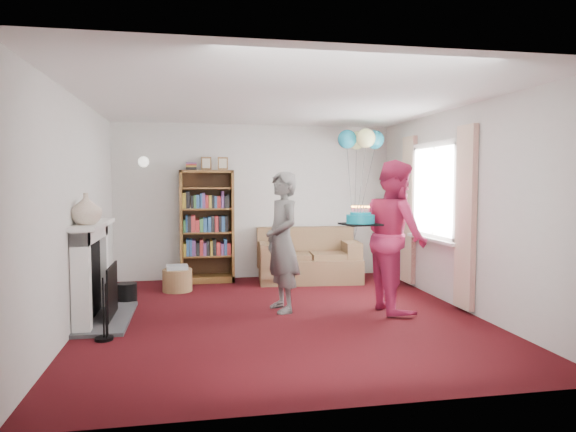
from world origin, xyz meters
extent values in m
plane|color=black|center=(0.00, 0.00, 0.00)|extent=(5.00, 5.00, 0.00)
cube|color=silver|center=(0.00, 2.51, 1.25)|extent=(4.50, 0.02, 2.50)
cube|color=silver|center=(-2.26, 0.00, 1.25)|extent=(0.02, 5.00, 2.50)
cube|color=silver|center=(2.26, 0.00, 1.25)|extent=(0.02, 5.00, 2.50)
cube|color=white|center=(0.00, 0.00, 2.50)|extent=(4.50, 5.00, 0.01)
cube|color=#3F3F42|center=(-2.00, 0.20, 0.02)|extent=(0.55, 1.40, 0.04)
cube|color=white|center=(-2.15, -0.35, 0.53)|extent=(0.18, 0.14, 1.06)
cube|color=white|center=(-2.15, 0.75, 0.53)|extent=(0.18, 0.14, 1.06)
cube|color=white|center=(-2.15, 0.20, 1.00)|extent=(0.18, 1.24, 0.16)
cube|color=white|center=(-2.12, 0.20, 1.10)|extent=(0.28, 1.35, 0.05)
cube|color=black|center=(-2.17, 0.20, 0.48)|extent=(0.10, 0.80, 0.86)
cube|color=black|center=(-1.93, 0.20, 0.33)|extent=(0.02, 0.70, 0.60)
cylinder|color=black|center=(-1.90, -0.58, 0.32)|extent=(0.18, 0.18, 0.64)
cylinder|color=black|center=(-1.87, 1.00, 0.13)|extent=(0.26, 0.26, 0.26)
cube|color=white|center=(2.21, 0.60, 2.08)|extent=(0.08, 1.30, 0.08)
cube|color=white|center=(2.21, 0.60, 0.82)|extent=(0.08, 1.30, 0.08)
cube|color=white|center=(2.24, 0.60, 1.45)|extent=(0.01, 1.15, 1.20)
cube|color=white|center=(2.18, 0.60, 0.79)|extent=(0.14, 1.32, 0.04)
cube|color=beige|center=(2.20, -0.22, 1.15)|extent=(0.07, 0.38, 2.20)
cube|color=beige|center=(2.20, 1.42, 1.15)|extent=(0.07, 0.38, 2.20)
cylinder|color=gold|center=(-1.75, 2.45, 1.90)|extent=(0.04, 0.12, 0.04)
sphere|color=white|center=(-1.75, 2.36, 1.88)|extent=(0.16, 0.16, 0.16)
cube|color=#472B14|center=(-0.80, 2.46, 0.88)|extent=(0.83, 0.04, 1.75)
cube|color=brown|center=(-1.19, 2.27, 0.88)|extent=(0.04, 0.42, 1.75)
cube|color=brown|center=(-0.40, 2.27, 0.88)|extent=(0.04, 0.42, 1.75)
cube|color=brown|center=(-0.80, 2.27, 1.73)|extent=(0.83, 0.42, 0.04)
cube|color=brown|center=(-0.80, 2.27, 0.05)|extent=(0.83, 0.42, 0.10)
cube|color=brown|center=(-0.80, 2.27, 0.41)|extent=(0.75, 0.38, 0.03)
cube|color=brown|center=(-0.80, 2.27, 0.78)|extent=(0.75, 0.38, 0.02)
cube|color=brown|center=(-0.80, 2.27, 1.15)|extent=(0.75, 0.38, 0.02)
cube|color=brown|center=(-0.80, 2.27, 1.47)|extent=(0.75, 0.38, 0.02)
cube|color=maroon|center=(-1.03, 2.25, 1.81)|extent=(0.16, 0.22, 0.12)
cube|color=brown|center=(-0.80, 2.32, 1.86)|extent=(0.16, 0.02, 0.20)
cube|color=brown|center=(-0.54, 2.32, 1.86)|extent=(0.16, 0.02, 0.20)
cube|color=olive|center=(0.79, 2.00, 0.19)|extent=(1.58, 0.84, 0.37)
cube|color=olive|center=(0.79, 2.30, 0.51)|extent=(1.58, 0.24, 0.65)
cube|color=olive|center=(0.12, 2.00, 0.37)|extent=(0.24, 0.79, 0.51)
cube|color=olive|center=(1.46, 2.00, 0.37)|extent=(0.24, 0.79, 0.51)
cube|color=olive|center=(0.44, 1.92, 0.40)|extent=(0.67, 0.54, 0.12)
cube|color=olive|center=(1.15, 1.92, 0.40)|extent=(0.67, 0.54, 0.12)
cylinder|color=olive|center=(-1.24, 1.62, 0.16)|extent=(0.42, 0.42, 0.32)
cube|color=beige|center=(-1.24, 1.62, 0.35)|extent=(0.30, 0.23, 0.06)
imported|color=black|center=(0.05, 0.24, 0.85)|extent=(0.53, 0.69, 1.70)
imported|color=#B92551|center=(1.41, 0.01, 0.92)|extent=(0.71, 0.90, 1.84)
cube|color=black|center=(0.91, -0.14, 1.08)|extent=(0.40, 0.40, 0.02)
cylinder|color=#0D89A0|center=(0.91, -0.14, 1.14)|extent=(0.33, 0.33, 0.10)
cylinder|color=#0D89A0|center=(0.91, -0.14, 1.20)|extent=(0.24, 0.24, 0.04)
cylinder|color=pink|center=(1.01, -0.14, 1.24)|extent=(0.01, 0.01, 0.09)
sphere|color=orange|center=(1.01, -0.14, 1.29)|extent=(0.02, 0.02, 0.02)
cylinder|color=pink|center=(1.01, -0.10, 1.24)|extent=(0.01, 0.01, 0.09)
sphere|color=orange|center=(1.01, -0.10, 1.29)|extent=(0.02, 0.02, 0.02)
cylinder|color=pink|center=(0.99, -0.07, 1.24)|extent=(0.01, 0.01, 0.09)
sphere|color=orange|center=(0.99, -0.07, 1.29)|extent=(0.02, 0.02, 0.02)
cylinder|color=pink|center=(0.96, -0.05, 1.24)|extent=(0.01, 0.01, 0.09)
sphere|color=orange|center=(0.96, -0.05, 1.29)|extent=(0.02, 0.02, 0.02)
cylinder|color=pink|center=(0.93, -0.04, 1.24)|extent=(0.01, 0.01, 0.09)
sphere|color=orange|center=(0.93, -0.04, 1.29)|extent=(0.02, 0.02, 0.02)
cylinder|color=pink|center=(0.89, -0.04, 1.24)|extent=(0.01, 0.01, 0.09)
sphere|color=orange|center=(0.89, -0.04, 1.29)|extent=(0.02, 0.02, 0.02)
cylinder|color=pink|center=(0.86, -0.05, 1.24)|extent=(0.01, 0.01, 0.09)
sphere|color=orange|center=(0.86, -0.05, 1.29)|extent=(0.02, 0.02, 0.02)
cylinder|color=pink|center=(0.84, -0.07, 1.24)|extent=(0.01, 0.01, 0.09)
sphere|color=orange|center=(0.84, -0.07, 1.29)|extent=(0.02, 0.02, 0.02)
cylinder|color=pink|center=(0.82, -0.10, 1.24)|extent=(0.01, 0.01, 0.09)
sphere|color=orange|center=(0.82, -0.10, 1.29)|extent=(0.02, 0.02, 0.02)
cylinder|color=pink|center=(0.81, -0.14, 1.24)|extent=(0.01, 0.01, 0.09)
sphere|color=orange|center=(0.81, -0.14, 1.29)|extent=(0.02, 0.02, 0.02)
cylinder|color=pink|center=(0.82, -0.17, 1.24)|extent=(0.01, 0.01, 0.09)
sphere|color=orange|center=(0.82, -0.17, 1.29)|extent=(0.02, 0.02, 0.02)
cylinder|color=pink|center=(0.84, -0.20, 1.24)|extent=(0.01, 0.01, 0.09)
sphere|color=orange|center=(0.84, -0.20, 1.29)|extent=(0.02, 0.02, 0.02)
cylinder|color=pink|center=(0.86, -0.22, 1.24)|extent=(0.01, 0.01, 0.09)
sphere|color=orange|center=(0.86, -0.22, 1.29)|extent=(0.02, 0.02, 0.02)
cylinder|color=pink|center=(0.89, -0.23, 1.24)|extent=(0.01, 0.01, 0.09)
sphere|color=orange|center=(0.89, -0.23, 1.29)|extent=(0.02, 0.02, 0.02)
cylinder|color=pink|center=(0.93, -0.23, 1.24)|extent=(0.01, 0.01, 0.09)
sphere|color=orange|center=(0.93, -0.23, 1.29)|extent=(0.02, 0.02, 0.02)
cylinder|color=pink|center=(0.96, -0.22, 1.24)|extent=(0.01, 0.01, 0.09)
sphere|color=orange|center=(0.96, -0.22, 1.29)|extent=(0.02, 0.02, 0.02)
cylinder|color=pink|center=(0.99, -0.20, 1.24)|extent=(0.01, 0.01, 0.09)
sphere|color=orange|center=(0.99, -0.20, 1.29)|extent=(0.02, 0.02, 0.02)
cylinder|color=pink|center=(1.01, -0.17, 1.24)|extent=(0.01, 0.01, 0.09)
sphere|color=orange|center=(1.01, -0.17, 1.29)|extent=(0.02, 0.02, 0.02)
sphere|color=#3F3F3F|center=(1.46, 1.80, 0.66)|extent=(0.02, 0.02, 0.02)
sphere|color=teal|center=(1.75, 1.71, 2.22)|extent=(0.29, 0.29, 0.29)
sphere|color=#F8FF9B|center=(1.53, 1.93, 2.22)|extent=(0.29, 0.29, 0.29)
sphere|color=teal|center=(1.31, 1.71, 2.22)|extent=(0.29, 0.29, 0.29)
sphere|color=#F8FF9B|center=(1.53, 1.49, 2.22)|extent=(0.29, 0.29, 0.29)
imported|color=beige|center=(-2.12, -0.15, 1.29)|extent=(0.36, 0.36, 0.33)
camera|label=1|loc=(-1.02, -5.85, 1.58)|focal=32.00mm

